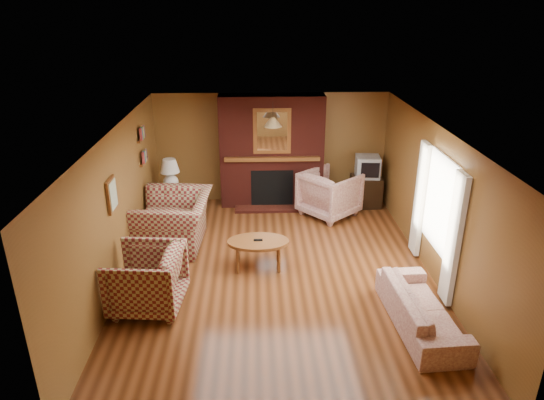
{
  "coord_description": "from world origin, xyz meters",
  "views": [
    {
      "loc": [
        -0.36,
        -6.97,
        4.19
      ],
      "look_at": [
        -0.08,
        0.6,
        1.06
      ],
      "focal_mm": 32.0,
      "sensor_mm": 36.0,
      "label": 1
    }
  ],
  "objects_px": {
    "fireplace": "(272,152)",
    "tv_stand": "(366,191)",
    "floral_sofa": "(422,309)",
    "coffee_table": "(258,243)",
    "table_lamp": "(170,173)",
    "crt_tv": "(368,167)",
    "floral_armchair": "(330,194)",
    "plaid_loveseat": "(174,221)",
    "plaid_armchair": "(146,279)",
    "side_table": "(172,202)"
  },
  "relations": [
    {
      "from": "plaid_loveseat",
      "to": "plaid_armchair",
      "type": "bearing_deg",
      "value": 0.54
    },
    {
      "from": "plaid_loveseat",
      "to": "coffee_table",
      "type": "height_order",
      "value": "plaid_loveseat"
    },
    {
      "from": "floral_sofa",
      "to": "coffee_table",
      "type": "distance_m",
      "value": 2.8
    },
    {
      "from": "floral_sofa",
      "to": "tv_stand",
      "type": "relative_size",
      "value": 2.79
    },
    {
      "from": "coffee_table",
      "to": "floral_armchair",
      "type": "bearing_deg",
      "value": 54.58
    },
    {
      "from": "side_table",
      "to": "table_lamp",
      "type": "bearing_deg",
      "value": 90.0
    },
    {
      "from": "coffee_table",
      "to": "table_lamp",
      "type": "height_order",
      "value": "table_lamp"
    },
    {
      "from": "plaid_loveseat",
      "to": "crt_tv",
      "type": "relative_size",
      "value": 2.72
    },
    {
      "from": "coffee_table",
      "to": "crt_tv",
      "type": "relative_size",
      "value": 1.92
    },
    {
      "from": "tv_stand",
      "to": "crt_tv",
      "type": "xyz_separation_m",
      "value": [
        0.0,
        -0.01,
        0.56
      ]
    },
    {
      "from": "coffee_table",
      "to": "tv_stand",
      "type": "height_order",
      "value": "tv_stand"
    },
    {
      "from": "floral_armchair",
      "to": "table_lamp",
      "type": "xyz_separation_m",
      "value": [
        -3.28,
        0.13,
        0.46
      ]
    },
    {
      "from": "floral_sofa",
      "to": "coffee_table",
      "type": "relative_size",
      "value": 1.81
    },
    {
      "from": "floral_sofa",
      "to": "floral_armchair",
      "type": "xyz_separation_m",
      "value": [
        -0.72,
        3.8,
        0.2
      ]
    },
    {
      "from": "tv_stand",
      "to": "side_table",
      "type": "bearing_deg",
      "value": -177.18
    },
    {
      "from": "table_lamp",
      "to": "tv_stand",
      "type": "relative_size",
      "value": 0.98
    },
    {
      "from": "fireplace",
      "to": "tv_stand",
      "type": "distance_m",
      "value": 2.23
    },
    {
      "from": "plaid_armchair",
      "to": "tv_stand",
      "type": "distance_m",
      "value": 5.44
    },
    {
      "from": "plaid_loveseat",
      "to": "floral_armchair",
      "type": "height_order",
      "value": "same"
    },
    {
      "from": "side_table",
      "to": "crt_tv",
      "type": "xyz_separation_m",
      "value": [
        4.15,
        0.34,
        0.61
      ]
    },
    {
      "from": "floral_sofa",
      "to": "side_table",
      "type": "xyz_separation_m",
      "value": [
        -4.0,
        3.93,
        0.01
      ]
    },
    {
      "from": "side_table",
      "to": "plaid_loveseat",
      "type": "bearing_deg",
      "value": -79.65
    },
    {
      "from": "floral_armchair",
      "to": "coffee_table",
      "type": "bearing_deg",
      "value": 103.67
    },
    {
      "from": "floral_sofa",
      "to": "tv_stand",
      "type": "distance_m",
      "value": 4.28
    },
    {
      "from": "crt_tv",
      "to": "tv_stand",
      "type": "bearing_deg",
      "value": 90.0
    },
    {
      "from": "tv_stand",
      "to": "plaid_loveseat",
      "type": "bearing_deg",
      "value": -158.22
    },
    {
      "from": "coffee_table",
      "to": "side_table",
      "type": "xyz_separation_m",
      "value": [
        -1.77,
        2.25,
        -0.16
      ]
    },
    {
      "from": "floral_sofa",
      "to": "floral_armchair",
      "type": "height_order",
      "value": "floral_armchair"
    },
    {
      "from": "plaid_armchair",
      "to": "crt_tv",
      "type": "height_order",
      "value": "crt_tv"
    },
    {
      "from": "plaid_armchair",
      "to": "table_lamp",
      "type": "height_order",
      "value": "table_lamp"
    },
    {
      "from": "fireplace",
      "to": "plaid_loveseat",
      "type": "relative_size",
      "value": 1.65
    },
    {
      "from": "plaid_loveseat",
      "to": "floral_sofa",
      "type": "height_order",
      "value": "plaid_loveseat"
    },
    {
      "from": "coffee_table",
      "to": "plaid_armchair",
      "type": "bearing_deg",
      "value": -146.01
    },
    {
      "from": "side_table",
      "to": "table_lamp",
      "type": "xyz_separation_m",
      "value": [
        0.0,
        0.0,
        0.65
      ]
    },
    {
      "from": "floral_armchair",
      "to": "coffee_table",
      "type": "height_order",
      "value": "floral_armchair"
    },
    {
      "from": "table_lamp",
      "to": "crt_tv",
      "type": "bearing_deg",
      "value": 4.74
    },
    {
      "from": "floral_sofa",
      "to": "crt_tv",
      "type": "bearing_deg",
      "value": -5.41
    },
    {
      "from": "plaid_loveseat",
      "to": "crt_tv",
      "type": "distance_m",
      "value": 4.28
    },
    {
      "from": "floral_sofa",
      "to": "side_table",
      "type": "relative_size",
      "value": 3.28
    },
    {
      "from": "table_lamp",
      "to": "floral_armchair",
      "type": "bearing_deg",
      "value": -2.23
    },
    {
      "from": "plaid_loveseat",
      "to": "crt_tv",
      "type": "xyz_separation_m",
      "value": [
        3.9,
        1.71,
        0.42
      ]
    },
    {
      "from": "plaid_armchair",
      "to": "plaid_loveseat",
      "type": "bearing_deg",
      "value": -177.82
    },
    {
      "from": "coffee_table",
      "to": "table_lamp",
      "type": "distance_m",
      "value": 2.9
    },
    {
      "from": "fireplace",
      "to": "crt_tv",
      "type": "distance_m",
      "value": 2.08
    },
    {
      "from": "fireplace",
      "to": "plaid_armchair",
      "type": "relative_size",
      "value": 2.35
    },
    {
      "from": "side_table",
      "to": "tv_stand",
      "type": "xyz_separation_m",
      "value": [
        4.15,
        0.35,
        0.05
      ]
    },
    {
      "from": "plaid_armchair",
      "to": "side_table",
      "type": "height_order",
      "value": "plaid_armchair"
    },
    {
      "from": "fireplace",
      "to": "tv_stand",
      "type": "xyz_separation_m",
      "value": [
        2.05,
        -0.18,
        -0.85
      ]
    },
    {
      "from": "fireplace",
      "to": "floral_armchair",
      "type": "relative_size",
      "value": 2.31
    },
    {
      "from": "tv_stand",
      "to": "table_lamp",
      "type": "bearing_deg",
      "value": -177.18
    }
  ]
}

